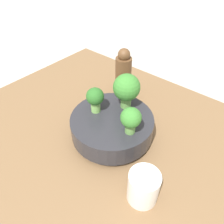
{
  "coord_description": "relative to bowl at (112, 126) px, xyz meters",
  "views": [
    {
      "loc": [
        0.3,
        -0.33,
        0.5
      ],
      "look_at": [
        0.03,
        -0.01,
        0.13
      ],
      "focal_mm": 35.0,
      "sensor_mm": 36.0,
      "label": 1
    }
  ],
  "objects": [
    {
      "name": "pepper_mill",
      "position": [
        -0.1,
        0.18,
        0.04
      ],
      "size": [
        0.05,
        0.05,
        0.17
      ],
      "color": "brown",
      "rests_on": "table"
    },
    {
      "name": "table",
      "position": [
        -0.03,
        0.01,
        -0.06
      ],
      "size": [
        0.86,
        0.69,
        0.04
      ],
      "color": "brown",
      "rests_on": "ground_plane"
    },
    {
      "name": "broccoli_floret_left",
      "position": [
        -0.05,
        -0.01,
        0.07
      ],
      "size": [
        0.05,
        0.05,
        0.07
      ],
      "color": "#7AB256",
      "rests_on": "bowl"
    },
    {
      "name": "cup",
      "position": [
        0.16,
        -0.09,
        -0.0
      ],
      "size": [
        0.07,
        0.07,
        0.08
      ],
      "color": "silver",
      "rests_on": "table"
    },
    {
      "name": "ground_plane",
      "position": [
        -0.03,
        0.01,
        -0.08
      ],
      "size": [
        6.0,
        6.0,
        0.0
      ],
      "primitive_type": "plane",
      "color": "#ADA89E"
    },
    {
      "name": "broccoli_floret_back",
      "position": [
        -0.0,
        0.06,
        0.09
      ],
      "size": [
        0.07,
        0.07,
        0.1
      ],
      "color": "#609347",
      "rests_on": "bowl"
    },
    {
      "name": "bowl",
      "position": [
        0.0,
        0.0,
        0.0
      ],
      "size": [
        0.22,
        0.22,
        0.07
      ],
      "color": "#28282D",
      "rests_on": "table"
    },
    {
      "name": "broccoli_floret_right",
      "position": [
        0.07,
        -0.01,
        0.07
      ],
      "size": [
        0.05,
        0.05,
        0.07
      ],
      "color": "#609347",
      "rests_on": "bowl"
    }
  ]
}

